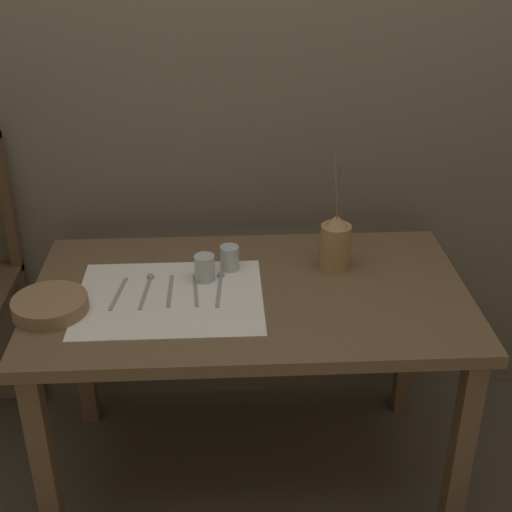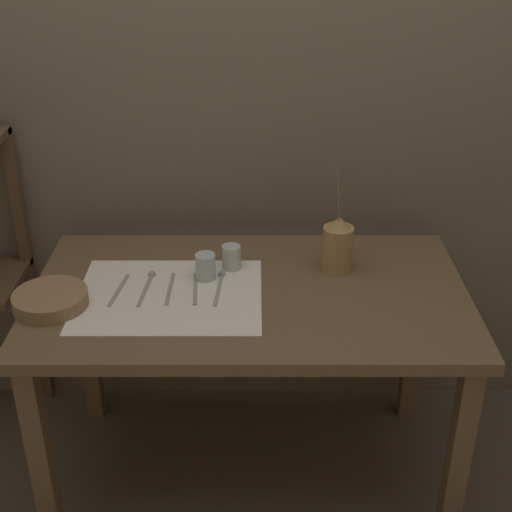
{
  "view_description": "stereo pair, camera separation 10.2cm",
  "coord_description": "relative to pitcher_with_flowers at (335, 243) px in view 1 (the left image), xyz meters",
  "views": [
    {
      "loc": [
        -0.08,
        -1.91,
        1.89
      ],
      "look_at": [
        0.02,
        0.0,
        0.88
      ],
      "focal_mm": 50.0,
      "sensor_mm": 36.0,
      "label": 1
    },
    {
      "loc": [
        0.02,
        -1.91,
        1.89
      ],
      "look_at": [
        0.02,
        0.0,
        0.88
      ],
      "focal_mm": 50.0,
      "sensor_mm": 36.0,
      "label": 2
    }
  ],
  "objects": [
    {
      "name": "knife_center",
      "position": [
        -0.69,
        -0.14,
        -0.08
      ],
      "size": [
        0.04,
        0.19,
        0.0
      ],
      "color": "#939399",
      "rests_on": "wooden_table"
    },
    {
      "name": "glass_tumbler_far",
      "position": [
        -0.34,
        0.0,
        -0.05
      ],
      "size": [
        0.06,
        0.06,
        0.08
      ],
      "color": "#B7C1BC",
      "rests_on": "wooden_table"
    },
    {
      "name": "stone_wall_back",
      "position": [
        -0.28,
        0.36,
        0.35
      ],
      "size": [
        7.0,
        0.06,
        2.4
      ],
      "color": "#6B5E4C",
      "rests_on": "ground_plane"
    },
    {
      "name": "wooden_bowl",
      "position": [
        -0.88,
        -0.23,
        -0.07
      ],
      "size": [
        0.22,
        0.22,
        0.05
      ],
      "color": "#8E6B47",
      "rests_on": "wooden_table"
    },
    {
      "name": "fork_outer",
      "position": [
        -0.45,
        -0.14,
        -0.08
      ],
      "size": [
        0.02,
        0.19,
        0.0
      ],
      "color": "#939399",
      "rests_on": "wooden_table"
    },
    {
      "name": "glass_tumbler_near",
      "position": [
        -0.42,
        -0.06,
        -0.04
      ],
      "size": [
        0.06,
        0.06,
        0.08
      ],
      "color": "#B7C1BC",
      "rests_on": "wooden_table"
    },
    {
      "name": "wooden_table",
      "position": [
        -0.28,
        -0.13,
        -0.18
      ],
      "size": [
        1.36,
        0.77,
        0.76
      ],
      "color": "brown",
      "rests_on": "ground_plane"
    },
    {
      "name": "spoon_inner",
      "position": [
        -0.38,
        -0.09,
        -0.08
      ],
      "size": [
        0.03,
        0.2,
        0.02
      ],
      "color": "#939399",
      "rests_on": "wooden_table"
    },
    {
      "name": "pitcher_with_flowers",
      "position": [
        0.0,
        0.0,
        0.0
      ],
      "size": [
        0.1,
        0.1,
        0.39
      ],
      "color": "#A87F4C",
      "rests_on": "wooden_table"
    },
    {
      "name": "spoon_outer",
      "position": [
        -0.6,
        -0.09,
        -0.08
      ],
      "size": [
        0.03,
        0.2,
        0.02
      ],
      "color": "#939399",
      "rests_on": "wooden_table"
    },
    {
      "name": "ground_plane",
      "position": [
        -0.28,
        -0.13,
        -0.85
      ],
      "size": [
        12.0,
        12.0,
        0.0
      ],
      "primitive_type": "plane",
      "color": "brown"
    },
    {
      "name": "fork_inner",
      "position": [
        -0.53,
        -0.13,
        -0.08
      ],
      "size": [
        0.01,
        0.19,
        0.0
      ],
      "color": "#939399",
      "rests_on": "wooden_table"
    },
    {
      "name": "linen_cloth",
      "position": [
        -0.53,
        -0.17,
        -0.09
      ],
      "size": [
        0.57,
        0.45,
        0.0
      ],
      "color": "white",
      "rests_on": "wooden_table"
    }
  ]
}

